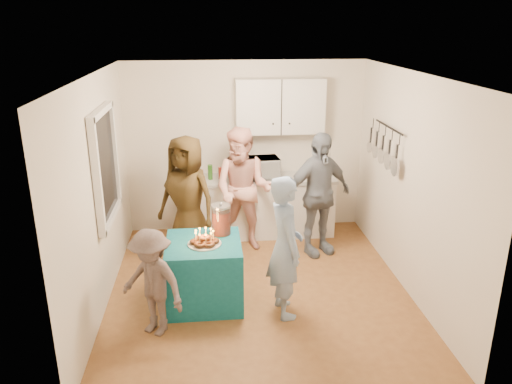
{
  "coord_description": "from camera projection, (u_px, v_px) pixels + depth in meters",
  "views": [
    {
      "loc": [
        -0.56,
        -5.39,
        3.15
      ],
      "look_at": [
        0.0,
        0.35,
        1.15
      ],
      "focal_mm": 35.0,
      "sensor_mm": 36.0,
      "label": 1
    }
  ],
  "objects": [
    {
      "name": "countertop",
      "position": [
        261.0,
        179.0,
        7.48
      ],
      "size": [
        2.24,
        0.62,
        0.05
      ],
      "primitive_type": "cube",
      "color": "beige",
      "rests_on": "counter"
    },
    {
      "name": "woman_back_left",
      "position": [
        187.0,
        199.0,
        6.72
      ],
      "size": [
        1.01,
        0.92,
        1.73
      ],
      "primitive_type": "imported",
      "rotation": [
        0.0,
        0.0,
        -0.55
      ],
      "color": "brown",
      "rests_on": "floor"
    },
    {
      "name": "microwave",
      "position": [
        260.0,
        168.0,
        7.43
      ],
      "size": [
        0.58,
        0.42,
        0.3
      ],
      "primitive_type": "imported",
      "rotation": [
        0.0,
        0.0,
        0.1
      ],
      "color": "white",
      "rests_on": "countertop"
    },
    {
      "name": "floor",
      "position": [
        259.0,
        289.0,
        6.16
      ],
      "size": [
        4.0,
        4.0,
        0.0
      ],
      "primitive_type": "plane",
      "color": "brown",
      "rests_on": "ground"
    },
    {
      "name": "woman_back_right",
      "position": [
        318.0,
        195.0,
        6.86
      ],
      "size": [
        1.11,
        0.77,
        1.74
      ],
      "primitive_type": "imported",
      "rotation": [
        0.0,
        0.0,
        0.37
      ],
      "color": "black",
      "rests_on": "floor"
    },
    {
      "name": "upper_cabinet",
      "position": [
        280.0,
        106.0,
        7.3
      ],
      "size": [
        1.3,
        0.3,
        0.8
      ],
      "primitive_type": "cube",
      "color": "white",
      "rests_on": "back_wall"
    },
    {
      "name": "back_wall",
      "position": [
        246.0,
        148.0,
        7.61
      ],
      "size": [
        3.6,
        3.6,
        0.0
      ],
      "primitive_type": "plane",
      "color": "silver",
      "rests_on": "floor"
    },
    {
      "name": "ceiling",
      "position": [
        259.0,
        74.0,
        5.31
      ],
      "size": [
        4.0,
        4.0,
        0.0
      ],
      "primitive_type": "plane",
      "color": "white",
      "rests_on": "floor"
    },
    {
      "name": "party_table",
      "position": [
        204.0,
        272.0,
        5.77
      ],
      "size": [
        0.85,
        0.85,
        0.76
      ],
      "primitive_type": "cube",
      "rotation": [
        0.0,
        0.0,
        0.01
      ],
      "color": "#105C6B",
      "rests_on": "floor"
    },
    {
      "name": "punch_jar",
      "position": [
        221.0,
        220.0,
        5.83
      ],
      "size": [
        0.22,
        0.22,
        0.34
      ],
      "primitive_type": "cylinder",
      "color": "#B5270E",
      "rests_on": "party_table"
    },
    {
      "name": "left_wall",
      "position": [
        99.0,
        195.0,
        5.57
      ],
      "size": [
        4.0,
        4.0,
        0.0
      ],
      "primitive_type": "plane",
      "color": "silver",
      "rests_on": "floor"
    },
    {
      "name": "woman_back_center",
      "position": [
        243.0,
        190.0,
        7.01
      ],
      "size": [
        1.05,
        0.95,
        1.77
      ],
      "primitive_type": "imported",
      "rotation": [
        0.0,
        0.0,
        -0.39
      ],
      "color": "#FF9185",
      "rests_on": "floor"
    },
    {
      "name": "counter",
      "position": [
        260.0,
        207.0,
        7.63
      ],
      "size": [
        2.2,
        0.58,
        0.86
      ],
      "primitive_type": "cube",
      "color": "white",
      "rests_on": "floor"
    },
    {
      "name": "man_birthday",
      "position": [
        285.0,
        247.0,
        5.42
      ],
      "size": [
        0.47,
        0.64,
        1.62
      ],
      "primitive_type": "imported",
      "rotation": [
        0.0,
        0.0,
        1.72
      ],
      "color": "#8EAACF",
      "rests_on": "floor"
    },
    {
      "name": "window_night",
      "position": [
        104.0,
        166.0,
        5.77
      ],
      "size": [
        0.04,
        1.0,
        1.2
      ],
      "primitive_type": "cube",
      "color": "black",
      "rests_on": "left_wall"
    },
    {
      "name": "donut_cake",
      "position": [
        204.0,
        237.0,
        5.57
      ],
      "size": [
        0.38,
        0.38,
        0.18
      ],
      "primitive_type": null,
      "color": "#381C0C",
      "rests_on": "party_table"
    },
    {
      "name": "right_wall",
      "position": [
        410.0,
        185.0,
        5.9
      ],
      "size": [
        4.0,
        4.0,
        0.0
      ],
      "primitive_type": "plane",
      "color": "silver",
      "rests_on": "floor"
    },
    {
      "name": "child_near_left",
      "position": [
        152.0,
        283.0,
        5.13
      ],
      "size": [
        0.87,
        0.79,
        1.17
      ],
      "primitive_type": "imported",
      "rotation": [
        0.0,
        0.0,
        -0.6
      ],
      "color": "#514341",
      "rests_on": "floor"
    },
    {
      "name": "pot_rack",
      "position": [
        386.0,
        146.0,
        6.45
      ],
      "size": [
        0.12,
        1.0,
        0.6
      ],
      "primitive_type": "cube",
      "color": "black",
      "rests_on": "right_wall"
    }
  ]
}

